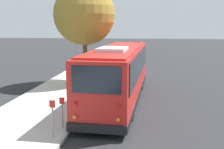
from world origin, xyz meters
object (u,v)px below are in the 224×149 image
at_px(parked_sedan_white, 125,63).
at_px(parked_sedan_navy, 133,51).
at_px(parked_sedan_maroon, 137,45).
at_px(fire_hydrant, 104,70).
at_px(street_tree, 85,10).
at_px(sign_post_near, 53,119).
at_px(shuttle_bus, 119,72).
at_px(parked_sedan_silver, 134,48).
at_px(sign_post_far, 62,112).
at_px(parked_sedan_black, 132,56).

relative_size(parked_sedan_white, parked_sedan_navy, 0.98).
height_order(parked_sedan_maroon, fire_hydrant, parked_sedan_maroon).
distance_m(parked_sedan_navy, street_tree, 22.54).
bearing_deg(sign_post_near, shuttle_bus, -17.70).
relative_size(parked_sedan_silver, fire_hydrant, 5.54).
bearing_deg(parked_sedan_navy, fire_hydrant, 178.80).
height_order(parked_sedan_white, sign_post_far, sign_post_far).
relative_size(parked_sedan_black, fire_hydrant, 5.39).
distance_m(parked_sedan_black, parked_sedan_maroon, 19.71).
height_order(shuttle_bus, parked_sedan_silver, shuttle_bus).
height_order(shuttle_bus, sign_post_far, shuttle_bus).
height_order(parked_sedan_black, fire_hydrant, parked_sedan_black).
relative_size(parked_sedan_maroon, street_tree, 0.54).
xyz_separation_m(shuttle_bus, fire_hydrant, (7.98, 2.07, -1.23)).
bearing_deg(parked_sedan_navy, parked_sedan_silver, 4.86).
height_order(shuttle_bus, parked_sedan_maroon, shuttle_bus).
xyz_separation_m(parked_sedan_white, parked_sedan_navy, (14.02, -0.04, -0.03)).
distance_m(shuttle_bus, parked_sedan_white, 12.69).
bearing_deg(shuttle_bus, sign_post_near, 165.34).
height_order(parked_sedan_navy, fire_hydrant, parked_sedan_navy).
height_order(parked_sedan_white, fire_hydrant, parked_sedan_white).
bearing_deg(parked_sedan_maroon, shuttle_bus, -179.18).
bearing_deg(sign_post_far, parked_sedan_black, -3.93).
relative_size(shuttle_bus, fire_hydrant, 14.29).
xyz_separation_m(parked_sedan_silver, street_tree, (-27.46, 2.34, 4.88)).
bearing_deg(sign_post_near, parked_sedan_navy, -2.44).
height_order(parked_sedan_white, street_tree, street_tree).
xyz_separation_m(parked_sedan_black, fire_hydrant, (-11.57, 1.83, -0.03)).
relative_size(parked_sedan_navy, parked_sedan_maroon, 1.10).
relative_size(parked_sedan_maroon, fire_hydrant, 5.26).
bearing_deg(sign_post_far, parked_sedan_white, -4.43).
bearing_deg(sign_post_near, street_tree, 5.74).
bearing_deg(sign_post_near, fire_hydrant, 0.64).
relative_size(parked_sedan_black, parked_sedan_navy, 0.93).
height_order(parked_sedan_silver, sign_post_far, sign_post_far).
bearing_deg(fire_hydrant, parked_sedan_white, -17.94).
relative_size(parked_sedan_silver, sign_post_far, 3.50).
bearing_deg(sign_post_near, sign_post_far, 0.00).
bearing_deg(parked_sedan_silver, parked_sedan_maroon, -7.24).
distance_m(parked_sedan_silver, street_tree, 27.98).
bearing_deg(shuttle_bus, street_tree, 35.11).
bearing_deg(fire_hydrant, parked_sedan_silver, -3.34).
bearing_deg(street_tree, sign_post_near, -174.26).
distance_m(parked_sedan_silver, sign_post_far, 37.04).
xyz_separation_m(parked_sedan_white, parked_sedan_maroon, (26.64, -0.23, -0.03)).
distance_m(parked_sedan_white, parked_sedan_navy, 14.02).
bearing_deg(street_tree, parked_sedan_black, -10.55).
height_order(parked_sedan_white, parked_sedan_black, parked_sedan_white).
bearing_deg(parked_sedan_silver, street_tree, 170.49).
relative_size(parked_sedan_maroon, sign_post_near, 2.87).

